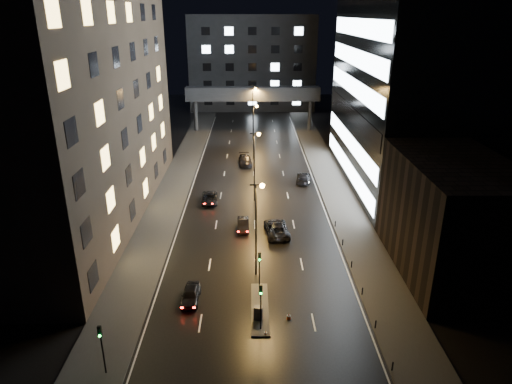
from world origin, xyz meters
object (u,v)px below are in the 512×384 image
(car_away_a, at_px, (191,295))
(car_toward_b, at_px, (303,177))
(car_away_c, at_px, (210,198))
(car_away_d, at_px, (245,160))
(utility_cabinet, at_px, (258,313))
(car_away_b, at_px, (243,224))
(car_toward_a, at_px, (277,228))

(car_away_a, height_order, car_toward_b, car_toward_b)
(car_away_a, distance_m, car_away_c, 23.98)
(car_away_d, bearing_deg, utility_cabinet, -93.29)
(car_away_b, relative_size, utility_cabinet, 3.13)
(car_away_a, relative_size, car_away_d, 0.74)
(car_away_d, distance_m, car_toward_a, 28.09)
(car_toward_b, bearing_deg, car_away_a, 74.33)
(car_away_c, height_order, car_toward_b, car_toward_b)
(car_away_a, xyz_separation_m, utility_cabinet, (6.33, -3.06, 0.12))
(car_away_c, distance_m, car_toward_a, 13.60)
(car_toward_a, bearing_deg, car_away_b, -24.64)
(car_away_a, relative_size, car_away_c, 0.83)
(car_toward_a, relative_size, utility_cabinet, 4.48)
(car_away_a, bearing_deg, car_away_d, 84.36)
(car_away_c, bearing_deg, car_away_a, -92.86)
(utility_cabinet, bearing_deg, car_away_b, 105.56)
(car_away_c, relative_size, car_away_d, 0.89)
(car_away_a, relative_size, car_toward_a, 0.68)
(car_away_c, distance_m, utility_cabinet, 27.82)
(car_toward_a, bearing_deg, car_away_a, 51.53)
(car_away_c, relative_size, car_toward_a, 0.82)
(car_away_b, xyz_separation_m, car_away_d, (0.00, 26.38, 0.11))
(car_away_d, xyz_separation_m, car_toward_b, (9.46, -9.20, -0.03))
(car_toward_a, xyz_separation_m, utility_cabinet, (-2.52, -16.91, -0.01))
(car_away_d, height_order, car_toward_b, car_away_d)
(car_away_d, bearing_deg, car_toward_a, -86.89)
(car_away_c, distance_m, car_toward_b, 16.70)
(car_toward_a, height_order, utility_cabinet, car_toward_a)
(utility_cabinet, bearing_deg, car_toward_b, 88.04)
(car_away_a, bearing_deg, car_toward_b, 67.21)
(car_away_b, height_order, utility_cabinet, utility_cabinet)
(car_toward_b, bearing_deg, car_away_d, -36.26)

